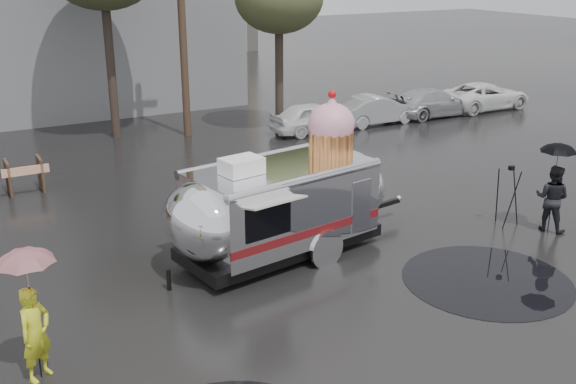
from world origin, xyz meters
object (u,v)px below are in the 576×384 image
airstream_trailer (283,200)px  tripod (509,189)px  person_left (36,334)px  person_right (552,198)px

airstream_trailer → tripod: (5.86, -1.20, -0.35)m
airstream_trailer → tripod: size_ratio=4.31×
person_left → tripod: (11.68, 1.18, 0.15)m
tripod → person_left: bearing=-177.7°
person_left → person_right: bearing=-33.7°
airstream_trailer → person_right: (6.54, -1.98, -0.46)m
airstream_trailer → person_right: bearing=-25.9°
tripod → airstream_trailer: bearing=164.9°
person_left → tripod: person_left is taller
airstream_trailer → person_right: 6.85m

